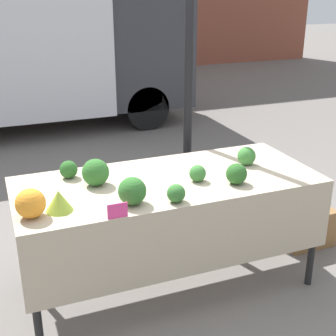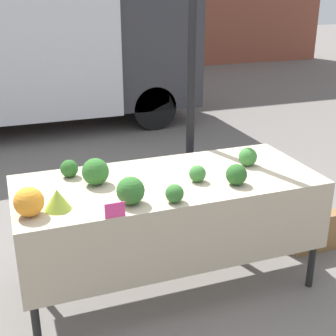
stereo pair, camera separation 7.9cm
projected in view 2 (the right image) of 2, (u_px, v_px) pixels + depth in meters
The scene contains 15 objects.
ground_plane at pixel (168, 284), 3.48m from camera, with size 40.00×40.00×0.00m, color slate.
tent_pole at pixel (191, 95), 3.77m from camera, with size 0.07×0.07×2.49m.
parked_truck at pixel (4, 38), 6.78m from camera, with size 5.24×1.92×2.56m.
market_table at pixel (171, 196), 3.15m from camera, with size 2.06×0.88×0.84m.
orange_cauliflower at pixel (29, 202), 2.64m from camera, with size 0.17×0.17×0.17m.
romanesco_head at pixel (57, 200), 2.71m from camera, with size 0.16×0.16×0.13m.
broccoli_head_0 at pixel (236, 174), 3.06m from camera, with size 0.14×0.14×0.14m.
broccoli_head_1 at pixel (175, 193), 2.81m from camera, with size 0.11×0.11×0.11m.
broccoli_head_2 at pixel (69, 168), 3.18m from camera, with size 0.12×0.12×0.12m.
broccoli_head_3 at pixel (131, 191), 2.78m from camera, with size 0.17×0.17×0.17m.
broccoli_head_4 at pixel (248, 157), 3.38m from camera, with size 0.13×0.13×0.13m.
broccoli_head_5 at pixel (197, 174), 3.11m from camera, with size 0.11×0.11×0.11m.
broccoli_head_6 at pixel (95, 172), 3.05m from camera, with size 0.18×0.18×0.18m.
price_sign at pixel (115, 210), 2.63m from camera, with size 0.12×0.01×0.09m.
produce_crate at pixel (308, 227), 3.96m from camera, with size 0.41×0.35×0.32m.
Camera 2 is at (-1.00, -2.75, 2.07)m, focal length 50.00 mm.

